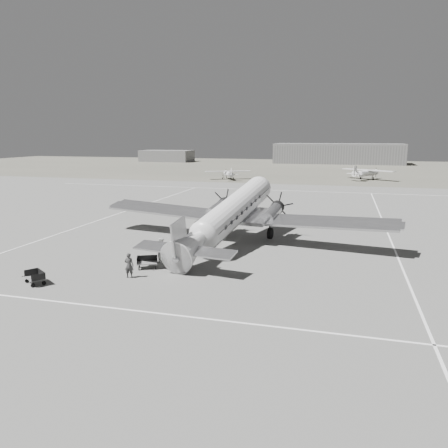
{
  "coord_description": "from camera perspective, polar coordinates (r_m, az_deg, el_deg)",
  "views": [
    {
      "loc": [
        7.81,
        -33.64,
        9.06
      ],
      "look_at": [
        -1.28,
        -0.9,
        2.2
      ],
      "focal_mm": 35.0,
      "sensor_mm": 36.0,
      "label": 1
    }
  ],
  "objects": [
    {
      "name": "ground",
      "position": [
        35.7,
        2.38,
        -3.3
      ],
      "size": [
        260.0,
        260.0,
        0.0
      ],
      "primitive_type": "plane",
      "color": "slate",
      "rests_on": "ground"
    },
    {
      "name": "taxi_line_near",
      "position": [
        22.99,
        -5.78,
        -11.83
      ],
      "size": [
        60.0,
        0.15,
        0.01
      ],
      "primitive_type": "cube",
      "color": "white",
      "rests_on": "ground"
    },
    {
      "name": "taxi_line_right",
      "position": [
        35.09,
        21.88,
        -4.38
      ],
      "size": [
        0.15,
        80.0,
        0.01
      ],
      "primitive_type": "cube",
      "color": "white",
      "rests_on": "ground"
    },
    {
      "name": "taxi_line_left",
      "position": [
        51.5,
        -14.84,
        0.9
      ],
      "size": [
        0.15,
        60.0,
        0.01
      ],
      "primitive_type": "cube",
      "color": "white",
      "rests_on": "ground"
    },
    {
      "name": "taxi_line_horizon",
      "position": [
        74.61,
        9.42,
        4.29
      ],
      "size": [
        90.0,
        0.15,
        0.01
      ],
      "primitive_type": "cube",
      "color": "white",
      "rests_on": "ground"
    },
    {
      "name": "grass_infield",
      "position": [
        129.2,
        12.11,
        7.14
      ],
      "size": [
        260.0,
        90.0,
        0.01
      ],
      "primitive_type": "cube",
      "color": "#5D5A4E",
      "rests_on": "ground"
    },
    {
      "name": "hangar_main",
      "position": [
        153.78,
        14.64,
        8.9
      ],
      "size": [
        42.0,
        14.0,
        6.6
      ],
      "color": "slate",
      "rests_on": "ground"
    },
    {
      "name": "shed_secondary",
      "position": [
        161.52,
        -7.47,
        8.81
      ],
      "size": [
        18.0,
        10.0,
        4.0
      ],
      "primitive_type": "cube",
      "color": "slate",
      "rests_on": "ground"
    },
    {
      "name": "dc3_airliner",
      "position": [
        36.49,
        0.84,
        1.17
      ],
      "size": [
        29.49,
        22.54,
        5.14
      ],
      "primitive_type": null,
      "rotation": [
        0.0,
        0.0,
        -0.15
      ],
      "color": "silver",
      "rests_on": "ground"
    },
    {
      "name": "light_plane_left",
      "position": [
        93.38,
        0.56,
        6.47
      ],
      "size": [
        12.32,
        11.4,
        2.05
      ],
      "primitive_type": null,
      "rotation": [
        0.0,
        0.0,
        0.43
      ],
      "color": "silver",
      "rests_on": "ground"
    },
    {
      "name": "light_plane_right",
      "position": [
        97.21,
        18.11,
        6.23
      ],
      "size": [
        15.11,
        14.43,
        2.45
      ],
      "primitive_type": null,
      "rotation": [
        0.0,
        0.0,
        -0.57
      ],
      "color": "silver",
      "rests_on": "ground"
    },
    {
      "name": "baggage_cart_near",
      "position": [
        30.94,
        -9.99,
        -4.98
      ],
      "size": [
        1.8,
        1.58,
        0.84
      ],
      "primitive_type": null,
      "rotation": [
        0.0,
        0.0,
        0.42
      ],
      "color": "slate",
      "rests_on": "ground"
    },
    {
      "name": "baggage_cart_far",
      "position": [
        29.78,
        -23.45,
        -6.44
      ],
      "size": [
        1.78,
        1.66,
        0.82
      ],
      "primitive_type": null,
      "rotation": [
        0.0,
        0.0,
        -0.59
      ],
      "color": "slate",
      "rests_on": "ground"
    },
    {
      "name": "ground_crew",
      "position": [
        29.08,
        -12.29,
        -5.3
      ],
      "size": [
        0.65,
        0.48,
        1.66
      ],
      "primitive_type": "imported",
      "rotation": [
        0.0,
        0.0,
        3.28
      ],
      "color": "#2F2F2F",
      "rests_on": "ground"
    },
    {
      "name": "ramp_agent",
      "position": [
        32.35,
        -8.13,
        -3.34
      ],
      "size": [
        0.83,
        0.98,
        1.77
      ],
      "primitive_type": "imported",
      "rotation": [
        0.0,
        0.0,
        1.78
      ],
      "color": "silver",
      "rests_on": "ground"
    },
    {
      "name": "passenger",
      "position": [
        34.31,
        -6.03,
        -2.4
      ],
      "size": [
        0.72,
        0.97,
        1.81
      ],
      "primitive_type": "imported",
      "rotation": [
        0.0,
        0.0,
        1.4
      ],
      "color": "#BABAB8",
      "rests_on": "ground"
    }
  ]
}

